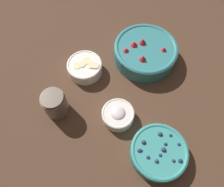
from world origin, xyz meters
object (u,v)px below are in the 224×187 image
object	(u,v)px
bowl_bananas	(85,67)
bowl_cream	(118,115)
bowl_strawberries	(145,51)
bowl_blueberries	(159,152)
jar_chocolate	(55,104)

from	to	relation	value
bowl_bananas	bowl_cream	size ratio (longest dim) A/B	1.20
bowl_cream	bowl_bananas	bearing A→B (deg)	73.39
bowl_strawberries	bowl_blueberries	world-z (taller)	bowl_strawberries
bowl_strawberries	jar_chocolate	size ratio (longest dim) A/B	2.44
bowl_blueberries	bowl_cream	world-z (taller)	bowl_blueberries
bowl_strawberries	bowl_bananas	xyz separation A→B (m)	(-0.21, 0.14, -0.01)
bowl_blueberries	bowl_cream	distance (m)	0.19
bowl_strawberries	jar_chocolate	bearing A→B (deg)	166.61
bowl_blueberries	bowl_bananas	world-z (taller)	bowl_blueberries
bowl_blueberries	bowl_cream	bearing A→B (deg)	85.84
bowl_bananas	bowl_cream	bearing A→B (deg)	-106.61
bowl_bananas	jar_chocolate	bearing A→B (deg)	-167.21
bowl_bananas	bowl_cream	distance (m)	0.24
bowl_bananas	bowl_cream	xyz separation A→B (m)	(-0.07, -0.23, -0.00)
bowl_strawberries	bowl_cream	world-z (taller)	bowl_strawberries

